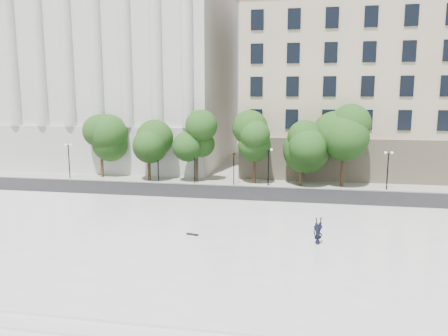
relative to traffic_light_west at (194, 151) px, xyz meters
The scene contains 13 objects.
ground 22.72m from the traffic_light_west, 83.94° to the right, with size 160.00×160.00×0.00m, color #A8A59E.
plaza 19.75m from the traffic_light_west, 83.01° to the right, with size 44.00×22.00×0.45m, color white.
street 6.12m from the traffic_light_west, 61.17° to the right, with size 60.00×8.00×0.02m, color black.
far_sidewalk 4.64m from the traffic_light_west, 35.68° to the left, with size 60.00×4.00×0.12m, color #A6A499.
building_west 23.75m from the traffic_light_west, 131.96° to the left, with size 31.50×27.65×25.60m.
building_east 28.85m from the traffic_light_west, 36.60° to the left, with size 36.00×26.15×23.00m.
traffic_light_west is the anchor object (origin of this frame).
traffic_light_east 4.39m from the traffic_light_west, ahead, with size 0.45×1.85×4.24m.
person_lying 23.14m from the traffic_light_west, 56.19° to the right, with size 0.62×0.41×1.70m, color black.
skateboard 19.53m from the traffic_light_west, 76.36° to the right, with size 0.83×0.21×0.09m, color black.
plaza_steps 31.49m from the traffic_light_west, 85.66° to the right, with size 44.00×3.00×0.30m.
street_trees 3.81m from the traffic_light_west, 20.78° to the left, with size 32.09×5.30×7.70m.
lamp_posts 2.36m from the traffic_light_west, ahead, with size 36.37×0.28×4.20m.
Camera 1 is at (9.27, -23.76, 9.69)m, focal length 35.00 mm.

